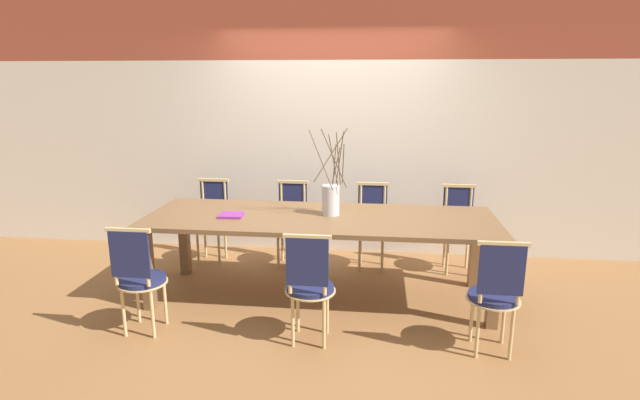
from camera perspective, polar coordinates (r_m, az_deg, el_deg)
ground_plane at (r=4.70m, az=0.00°, el=-10.97°), size 16.00×16.00×0.00m
wall_rear at (r=5.61m, az=1.61°, el=10.03°), size 12.00×0.06×3.20m
dining_table at (r=4.45m, az=0.00°, el=-2.87°), size 3.10×1.04×0.77m
chair_near_leftend at (r=4.13m, az=-19.98°, el=-8.08°), size 0.38×0.38×0.90m
chair_near_left at (r=3.75m, az=-1.22°, el=-9.49°), size 0.38×0.38×0.90m
chair_near_center at (r=3.81m, az=19.42°, el=-9.88°), size 0.38×0.38×0.90m
chair_far_leftend at (r=5.57m, az=-12.25°, el=-1.96°), size 0.38×0.38×0.90m
chair_far_left at (r=5.35m, az=-3.29°, el=-2.30°), size 0.38×0.38×0.90m
chair_far_center at (r=5.28m, az=5.95°, el=-2.59°), size 0.38×0.38×0.90m
chair_far_right at (r=5.34m, az=15.54°, el=-2.82°), size 0.38×0.38×0.90m
vase_centerpiece at (r=4.45m, az=1.25°, el=0.17°), size 0.34×0.36×0.78m
book_stack at (r=4.49m, az=-10.11°, el=-1.73°), size 0.22×0.20×0.02m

